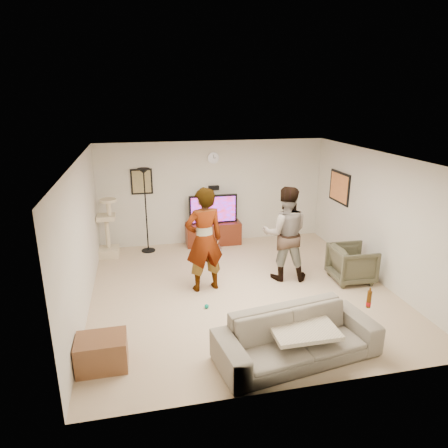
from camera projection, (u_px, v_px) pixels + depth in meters
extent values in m
cube|color=#C9B28D|center=(241.00, 290.00, 7.58)|extent=(5.50, 5.50, 0.02)
cube|color=silver|center=(243.00, 157.00, 6.81)|extent=(5.50, 5.50, 0.02)
cube|color=silver|center=(213.00, 193.00, 9.75)|extent=(5.50, 0.04, 2.50)
cube|color=silver|center=(302.00, 300.00, 4.64)|extent=(5.50, 0.04, 2.50)
cube|color=silver|center=(82.00, 238.00, 6.64)|extent=(0.04, 5.50, 2.50)
cube|color=silver|center=(379.00, 218.00, 7.75)|extent=(0.04, 5.50, 2.50)
cylinder|color=white|center=(213.00, 158.00, 9.46)|extent=(0.26, 0.04, 0.26)
cube|color=black|center=(214.00, 188.00, 9.66)|extent=(0.25, 0.10, 0.10)
cube|color=#8A7C51|center=(142.00, 182.00, 9.28)|extent=(0.42, 0.03, 0.52)
cube|color=#E07E41|center=(339.00, 187.00, 9.16)|extent=(0.03, 0.78, 0.62)
cube|color=#4A1B0D|center=(213.00, 233.00, 9.81)|extent=(1.33, 0.45, 0.55)
cube|color=silver|center=(212.00, 249.00, 9.50)|extent=(0.40, 0.30, 0.07)
cube|color=black|center=(213.00, 209.00, 9.62)|extent=(1.17, 0.08, 0.69)
cube|color=#6024FC|center=(213.00, 210.00, 9.58)|extent=(1.07, 0.01, 0.61)
cylinder|color=black|center=(146.00, 211.00, 9.16)|extent=(0.32, 0.32, 1.97)
cube|color=beige|center=(107.00, 228.00, 8.96)|extent=(0.44, 0.44, 1.37)
imported|color=#989898|center=(204.00, 240.00, 7.31)|extent=(0.80, 0.60, 1.98)
imported|color=#464F95|center=(285.00, 234.00, 7.79)|extent=(1.05, 0.90, 1.88)
imported|color=slate|center=(297.00, 337.00, 5.53)|extent=(2.39, 1.23, 0.66)
cube|color=beige|center=(303.00, 329.00, 5.51)|extent=(0.90, 0.70, 0.06)
cylinder|color=#582E07|center=(369.00, 299.00, 5.60)|extent=(0.06, 0.06, 0.25)
imported|color=#41402E|center=(352.00, 264.00, 7.86)|extent=(0.81, 0.79, 0.72)
cube|color=brown|center=(102.00, 352.00, 5.36)|extent=(0.67, 0.51, 0.44)
sphere|color=#058366|center=(207.00, 306.00, 6.90)|extent=(0.08, 0.08, 0.08)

